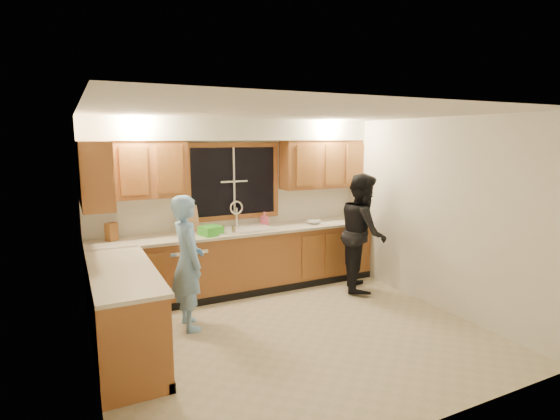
# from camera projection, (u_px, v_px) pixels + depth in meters

# --- Properties ---
(floor) EXTENTS (4.20, 4.20, 0.00)m
(floor) POSITION_uv_depth(u_px,v_px,m) (293.00, 334.00, 5.04)
(floor) COLOR #BEB192
(floor) RESTS_ON ground
(ceiling) EXTENTS (4.20, 4.20, 0.00)m
(ceiling) POSITION_uv_depth(u_px,v_px,m) (294.00, 113.00, 4.64)
(ceiling) COLOR silver
(wall_back) EXTENTS (4.20, 0.00, 4.20)m
(wall_back) POSITION_uv_depth(u_px,v_px,m) (234.00, 205.00, 6.52)
(wall_back) COLOR white
(wall_back) RESTS_ON ground
(wall_left) EXTENTS (0.00, 3.80, 3.80)m
(wall_left) POSITION_uv_depth(u_px,v_px,m) (88.00, 249.00, 3.92)
(wall_left) COLOR white
(wall_left) RESTS_ON ground
(wall_right) EXTENTS (0.00, 3.80, 3.80)m
(wall_right) POSITION_uv_depth(u_px,v_px,m) (434.00, 213.00, 5.75)
(wall_right) COLOR white
(wall_right) RESTS_ON ground
(base_cabinets_back) EXTENTS (4.20, 0.60, 0.88)m
(base_cabinets_back) POSITION_uv_depth(u_px,v_px,m) (242.00, 262.00, 6.39)
(base_cabinets_back) COLOR #9F5D2E
(base_cabinets_back) RESTS_ON ground
(base_cabinets_left) EXTENTS (0.60, 1.90, 0.88)m
(base_cabinets_left) POSITION_uv_depth(u_px,v_px,m) (123.00, 314.00, 4.49)
(base_cabinets_left) COLOR #9F5D2E
(base_cabinets_left) RESTS_ON ground
(countertop_back) EXTENTS (4.20, 0.63, 0.04)m
(countertop_back) POSITION_uv_depth(u_px,v_px,m) (242.00, 232.00, 6.30)
(countertop_back) COLOR beige
(countertop_back) RESTS_ON base_cabinets_back
(countertop_left) EXTENTS (0.63, 1.90, 0.04)m
(countertop_left) POSITION_uv_depth(u_px,v_px,m) (122.00, 271.00, 4.43)
(countertop_left) COLOR beige
(countertop_left) RESTS_ON base_cabinets_left
(upper_cabinets_left) EXTENTS (1.35, 0.33, 0.75)m
(upper_cabinets_left) POSITION_uv_depth(u_px,v_px,m) (134.00, 170.00, 5.66)
(upper_cabinets_left) COLOR #9F5D2E
(upper_cabinets_left) RESTS_ON wall_back
(upper_cabinets_right) EXTENTS (1.35, 0.33, 0.75)m
(upper_cabinets_right) POSITION_uv_depth(u_px,v_px,m) (322.00, 164.00, 6.90)
(upper_cabinets_right) COLOR #9F5D2E
(upper_cabinets_right) RESTS_ON wall_back
(upper_cabinets_return) EXTENTS (0.33, 0.90, 0.75)m
(upper_cabinets_return) POSITION_uv_depth(u_px,v_px,m) (95.00, 175.00, 4.89)
(upper_cabinets_return) COLOR #9F5D2E
(upper_cabinets_return) RESTS_ON wall_left
(soffit) EXTENTS (4.20, 0.35, 0.30)m
(soffit) POSITION_uv_depth(u_px,v_px,m) (237.00, 130.00, 6.19)
(soffit) COLOR white
(soffit) RESTS_ON wall_back
(window_frame) EXTENTS (1.44, 0.03, 1.14)m
(window_frame) POSITION_uv_depth(u_px,v_px,m) (234.00, 181.00, 6.45)
(window_frame) COLOR black
(window_frame) RESTS_ON wall_back
(sink) EXTENTS (0.86, 0.52, 0.57)m
(sink) POSITION_uv_depth(u_px,v_px,m) (242.00, 234.00, 6.32)
(sink) COLOR white
(sink) RESTS_ON countertop_back
(dishwasher) EXTENTS (0.60, 0.56, 0.82)m
(dishwasher) POSITION_uv_depth(u_px,v_px,m) (185.00, 272.00, 6.01)
(dishwasher) COLOR white
(dishwasher) RESTS_ON floor
(stove) EXTENTS (0.58, 0.75, 0.90)m
(stove) POSITION_uv_depth(u_px,v_px,m) (131.00, 335.00, 3.99)
(stove) COLOR white
(stove) RESTS_ON floor
(man) EXTENTS (0.39, 0.59, 1.59)m
(man) POSITION_uv_depth(u_px,v_px,m) (188.00, 262.00, 5.10)
(man) COLOR #7DB4ED
(man) RESTS_ON floor
(woman) EXTENTS (0.99, 1.06, 1.73)m
(woman) POSITION_uv_depth(u_px,v_px,m) (363.00, 232.00, 6.43)
(woman) COLOR black
(woman) RESTS_ON floor
(knife_block) EXTENTS (0.17, 0.16, 0.24)m
(knife_block) POSITION_uv_depth(u_px,v_px,m) (111.00, 232.00, 5.64)
(knife_block) COLOR #9B5E2A
(knife_block) RESTS_ON countertop_back
(cutting_board) EXTENTS (0.29, 0.17, 0.36)m
(cutting_board) POSITION_uv_depth(u_px,v_px,m) (190.00, 219.00, 6.17)
(cutting_board) COLOR tan
(cutting_board) RESTS_ON countertop_back
(dish_crate) EXTENTS (0.33, 0.32, 0.13)m
(dish_crate) POSITION_uv_depth(u_px,v_px,m) (211.00, 231.00, 5.97)
(dish_crate) COLOR green
(dish_crate) RESTS_ON countertop_back
(soap_bottle) EXTENTS (0.12, 0.12, 0.21)m
(soap_bottle) POSITION_uv_depth(u_px,v_px,m) (264.00, 219.00, 6.63)
(soap_bottle) COLOR #DF5476
(soap_bottle) RESTS_ON countertop_back
(bowl) EXTENTS (0.22, 0.22, 0.05)m
(bowl) POSITION_uv_depth(u_px,v_px,m) (314.00, 222.00, 6.76)
(bowl) COLOR silver
(bowl) RESTS_ON countertop_back
(can_left) EXTENTS (0.07, 0.07, 0.11)m
(can_left) POSITION_uv_depth(u_px,v_px,m) (234.00, 230.00, 6.02)
(can_left) COLOR beige
(can_left) RESTS_ON countertop_back
(can_right) EXTENTS (0.07, 0.07, 0.11)m
(can_right) POSITION_uv_depth(u_px,v_px,m) (222.00, 229.00, 6.09)
(can_right) COLOR beige
(can_right) RESTS_ON countertop_back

